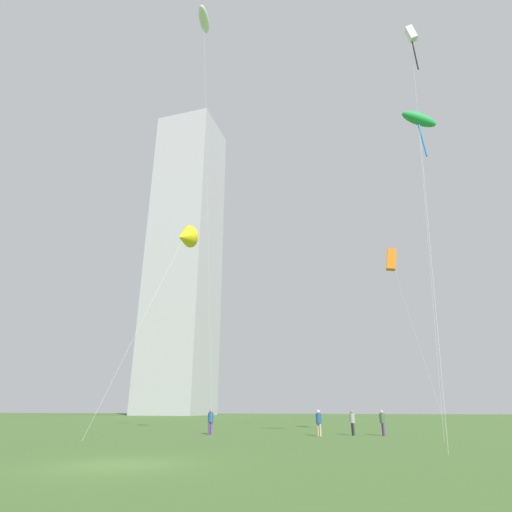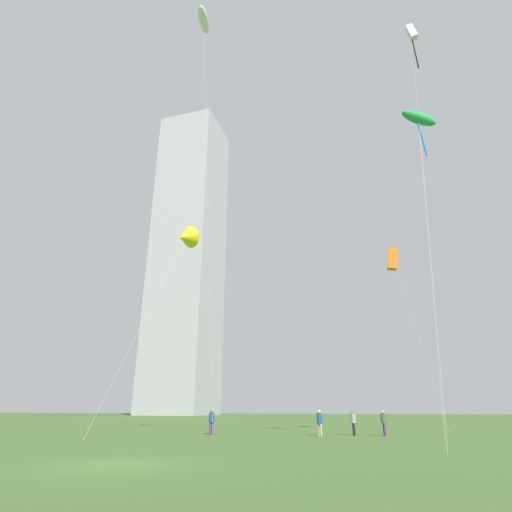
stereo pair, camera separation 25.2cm
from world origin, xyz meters
The scene contains 12 objects.
ground centered at (0.00, 0.00, 0.00)m, with size 280.00×280.00×0.00m, color #476B30.
person_standing_1 centered at (7.40, 18.00, 0.96)m, with size 0.37×0.37×1.66m.
person_standing_2 centered at (5.17, 16.46, 0.97)m, with size 0.37×0.37×1.68m.
person_standing_3 centered at (9.45, 18.14, 0.95)m, with size 0.37×0.37×1.65m.
person_standing_5 centered at (-2.63, 16.36, 0.99)m, with size 0.38×0.38×1.72m.
kite_flying_0 centered at (-5.22, 15.39, 15.33)m, with size 3.82×7.76×16.47m.
kite_flying_1 centered at (14.09, 11.01, 27.79)m, with size 2.01×2.68×28.84m.
kite_flying_2 centered at (11.42, 18.35, 12.87)m, with size 3.14×2.98×13.77m.
kite_flying_3 centered at (12.98, 8.31, 18.28)m, with size 2.81×2.89×19.02m.
kite_flying_4 centered at (-0.94, 6.84, 28.96)m, with size 1.44×8.87×29.40m.
distant_highrise_0 centered at (-42.60, 98.60, 48.41)m, with size 18.33×18.50×96.83m, color #A8A8AD.
distant_highrise_1 centered at (-55.73, 133.45, 45.43)m, with size 20.10×16.46×90.87m, color #A8A8AD.
Camera 1 is at (8.00, -13.53, 1.77)m, focal length 28.27 mm.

